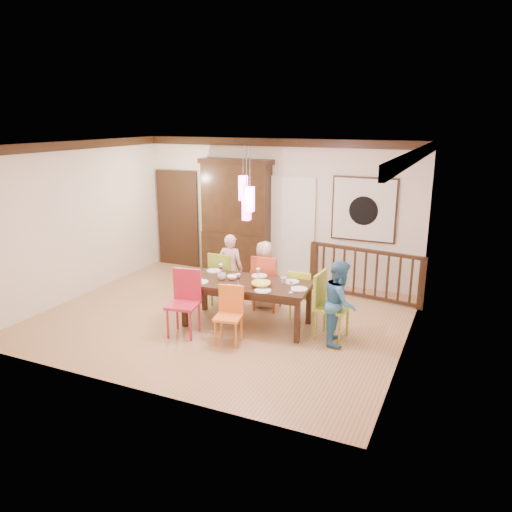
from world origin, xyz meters
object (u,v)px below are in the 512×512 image
at_px(dining_table, 247,287).
at_px(chair_far_left, 225,274).
at_px(chair_end_right, 333,302).
at_px(person_far_mid, 264,275).
at_px(person_far_left, 231,268).
at_px(balustrade, 365,273).
at_px(china_hutch, 236,218).
at_px(person_end_right, 340,302).

bearing_deg(dining_table, chair_far_left, 132.32).
bearing_deg(chair_end_right, person_far_mid, 65.27).
bearing_deg(person_far_left, balustrade, -159.59).
xyz_separation_m(chair_far_left, balustrade, (2.25, 1.34, -0.07)).
distance_m(china_hutch, balustrade, 2.96).
bearing_deg(chair_far_left, china_hutch, -69.19).
distance_m(chair_far_left, person_far_left, 0.19).
height_order(chair_far_left, person_far_left, person_far_left).
bearing_deg(person_end_right, chair_far_left, 61.18).
bearing_deg(chair_far_left, chair_end_right, 164.77).
relative_size(china_hutch, person_far_mid, 2.05).
xyz_separation_m(chair_end_right, china_hutch, (-2.77, 2.33, 0.65)).
bearing_deg(person_far_mid, chair_far_left, 1.71).
distance_m(person_far_left, person_end_right, 2.45).
distance_m(balustrade, person_far_left, 2.52).
distance_m(chair_end_right, person_far_mid, 1.68).
relative_size(chair_end_right, china_hutch, 0.42).
height_order(chair_far_left, balustrade, chair_far_left).
xyz_separation_m(chair_far_left, person_far_mid, (0.70, 0.16, 0.04)).
xyz_separation_m(china_hutch, person_end_right, (2.91, -2.41, -0.60)).
bearing_deg(person_end_right, chair_end_right, 49.04).
relative_size(balustrade, person_end_right, 1.75).
relative_size(balustrade, person_far_mid, 1.85).
xyz_separation_m(chair_end_right, balustrade, (0.07, 1.99, -0.09)).
xyz_separation_m(balustrade, person_far_mid, (-1.55, -1.18, 0.11)).
relative_size(chair_far_left, chair_end_right, 0.95).
height_order(chair_end_right, china_hutch, china_hutch).
distance_m(balustrade, person_far_mid, 1.95).
xyz_separation_m(person_far_left, person_end_right, (2.29, -0.89, 0.00)).
bearing_deg(china_hutch, dining_table, -60.27).
relative_size(dining_table, chair_far_left, 2.14).
bearing_deg(chair_far_left, person_end_right, 163.97).
distance_m(chair_end_right, person_far_left, 2.30).
height_order(person_far_left, person_end_right, person_end_right).
xyz_separation_m(dining_table, china_hutch, (-1.37, 2.39, 0.58)).
distance_m(dining_table, balustrade, 2.53).
bearing_deg(person_far_left, person_end_right, 151.38).
relative_size(person_far_left, person_end_right, 1.00).
bearing_deg(dining_table, person_far_mid, 89.51).
bearing_deg(person_end_right, dining_table, 78.00).
height_order(china_hutch, person_far_mid, china_hutch).
relative_size(balustrade, person_far_left, 1.76).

